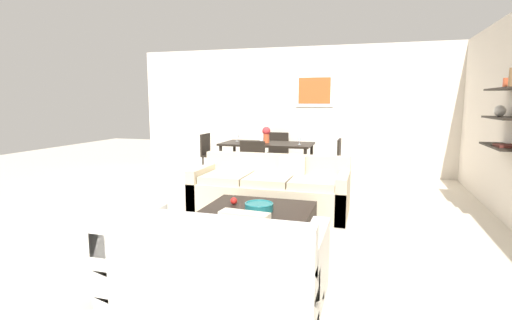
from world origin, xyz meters
The scene contains 16 objects.
ground_plane centered at (0.00, 0.00, 0.00)m, with size 18.00×18.00×0.00m, color beige.
back_wall_unit centered at (0.30, 3.53, 1.35)m, with size 8.40×0.09×2.70m.
sofa_beige centered at (-0.02, 0.34, 0.29)m, with size 2.17×0.90×0.78m.
loveseat_white centered at (0.20, -2.19, 0.29)m, with size 1.65×0.90×0.78m.
coffee_table centered at (0.15, -0.89, 0.19)m, with size 1.18×1.03×0.38m.
decorative_bowl centered at (0.19, -0.95, 0.43)m, with size 0.31×0.31×0.09m.
apple_on_coffee_table centered at (-0.16, -0.79, 0.42)m, with size 0.08×0.08×0.08m, color red.
dining_table centered at (-0.62, 2.38, 0.68)m, with size 1.75×0.89×0.75m.
dining_chair_head centered at (-0.62, 3.23, 0.50)m, with size 0.44×0.44×0.88m.
dining_chair_left_far centered at (-1.90, 2.58, 0.50)m, with size 0.44×0.44×0.88m.
dining_chair_right_near centered at (0.67, 2.18, 0.50)m, with size 0.44×0.44×0.88m.
dining_chair_foot centered at (-0.62, 1.52, 0.50)m, with size 0.44×0.44×0.88m.
wine_glass_left_far centered at (-1.27, 2.49, 0.85)m, with size 0.08×0.08×0.14m.
wine_glass_right_near centered at (0.04, 2.27, 0.85)m, with size 0.07×0.07×0.15m.
wine_glass_foot centered at (-0.62, 1.99, 0.87)m, with size 0.07×0.07×0.18m.
centerpiece_vase centered at (-0.63, 2.38, 0.93)m, with size 0.16×0.16×0.31m.
Camera 1 is at (1.31, -4.83, 1.55)m, focal length 27.06 mm.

